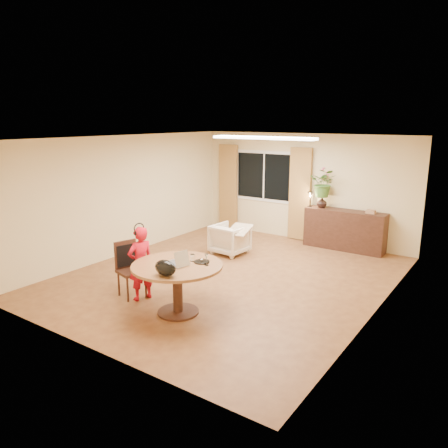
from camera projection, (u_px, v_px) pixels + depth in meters
The scene contains 24 objects.
floor at pixel (229, 277), 8.33m from camera, with size 6.50×6.50×0.00m, color brown.
ceiling at pixel (230, 138), 7.72m from camera, with size 6.50×6.50×0.00m, color white.
wall_back at pixel (304, 188), 10.63m from camera, with size 5.50×5.50×0.00m, color beige.
wall_left at pixel (125, 196), 9.54m from camera, with size 6.50×6.50×0.00m, color beige.
wall_right at pixel (382, 231), 6.51m from camera, with size 6.50×6.50×0.00m, color beige.
window at pixel (264, 176), 11.17m from camera, with size 1.70×0.03×1.30m.
curtain_left at pixel (228, 187), 11.77m from camera, with size 0.55×0.08×2.25m, color brown.
curtain_right at pixel (300, 194), 10.61m from camera, with size 0.55×0.08×2.25m, color brown.
ceiling_panel at pixel (263, 138), 8.69m from camera, with size 2.20×0.35×0.05m, color white.
dining_table at pixel (177, 275), 6.64m from camera, with size 1.39×1.39×0.79m.
dining_chair at pixel (131, 270), 7.31m from camera, with size 0.45×0.41×0.94m, color black, non-canonical shape.
child at pixel (141, 263), 7.17m from camera, with size 0.30×0.45×1.25m, color red.
laptop at pixel (175, 256), 6.59m from camera, with size 0.37×0.25×0.25m, color #B7B7BC, non-canonical shape.
tumbler at pixel (193, 258), 6.74m from camera, with size 0.08×0.08×0.11m, color white, non-canonical shape.
wine_glass at pixel (207, 260), 6.54m from camera, with size 0.06×0.06×0.18m, color white, non-canonical shape.
pot_lid at pixel (202, 261), 6.69m from camera, with size 0.24×0.24×0.04m, color white, non-canonical shape.
handbag at pixel (165, 268), 6.10m from camera, with size 0.35×0.20×0.23m, color black, non-canonical shape.
armchair at pixel (230, 239), 9.69m from camera, with size 0.71×0.73×0.67m, color beige.
throw at pixel (239, 226), 9.40m from camera, with size 0.45×0.55×0.03m, color beige, non-canonical shape.
sideboard at pixel (345, 230), 9.99m from camera, with size 1.82×0.45×0.91m, color black.
vase at pixel (322, 202), 10.18m from camera, with size 0.24×0.24×0.25m, color black.
bouquet at pixel (324, 183), 10.06m from camera, with size 0.59×0.51×0.66m, color #256227.
book_stack at pixel (371, 212), 9.57m from camera, with size 0.20×0.15×0.08m, color #92684A, non-canonical shape.
desk_lamp at pixel (310, 199), 10.27m from camera, with size 0.15×0.15×0.37m, color black, non-canonical shape.
Camera 1 is at (4.38, -6.53, 2.94)m, focal length 35.00 mm.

